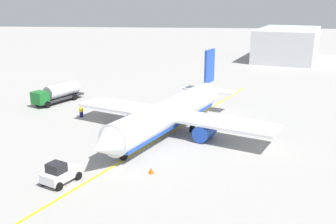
{
  "coord_description": "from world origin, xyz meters",
  "views": [
    {
      "loc": [
        47.68,
        4.59,
        17.09
      ],
      "look_at": [
        0.0,
        0.0,
        3.0
      ],
      "focal_mm": 40.87,
      "sensor_mm": 36.0,
      "label": 1
    }
  ],
  "objects": [
    {
      "name": "pushback_tug",
      "position": [
        15.15,
        -9.03,
        1.01
      ],
      "size": [
        4.1,
        3.5,
        2.2
      ],
      "color": "silver",
      "rests_on": "ground"
    },
    {
      "name": "refueling_worker",
      "position": [
        -6.2,
        -13.79,
        0.82
      ],
      "size": [
        0.63,
        0.58,
        1.71
      ],
      "color": "navy",
      "rests_on": "ground"
    },
    {
      "name": "airplane",
      "position": [
        -0.45,
        0.2,
        2.67
      ],
      "size": [
        29.9,
        27.87,
        9.69
      ],
      "color": "white",
      "rests_on": "ground"
    },
    {
      "name": "fuel_tanker",
      "position": [
        -14.24,
        -20.5,
        1.72
      ],
      "size": [
        9.9,
        6.59,
        3.15
      ],
      "color": "#2D2D33",
      "rests_on": "ground"
    },
    {
      "name": "taxi_line_marking",
      "position": [
        0.0,
        0.0,
        0.01
      ],
      "size": [
        57.06,
        25.5,
        0.01
      ],
      "primitive_type": "cube",
      "rotation": [
        0.0,
        0.0,
        -0.42
      ],
      "color": "yellow",
      "rests_on": "ground"
    },
    {
      "name": "distant_hangar",
      "position": [
        -69.51,
        28.99,
        4.53
      ],
      "size": [
        32.83,
        24.55,
        9.07
      ],
      "color": "silver",
      "rests_on": "ground"
    },
    {
      "name": "ground_plane",
      "position": [
        0.0,
        0.0,
        0.0
      ],
      "size": [
        400.0,
        400.0,
        0.0
      ],
      "primitive_type": "plane",
      "color": "#9E9B96"
    },
    {
      "name": "safety_cone_wingtip",
      "position": [
        11.42,
        -9.59,
        0.3
      ],
      "size": [
        0.55,
        0.55,
        0.61
      ],
      "primitive_type": "cone",
      "color": "#F2590F",
      "rests_on": "ground"
    },
    {
      "name": "safety_cone_nose",
      "position": [
        12.22,
        -0.56,
        0.33
      ],
      "size": [
        0.59,
        0.59,
        0.65
      ],
      "primitive_type": "cone",
      "color": "#F2590F",
      "rests_on": "ground"
    }
  ]
}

